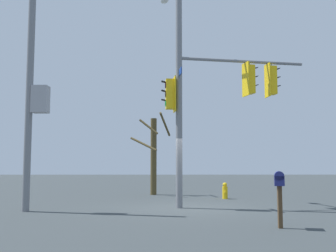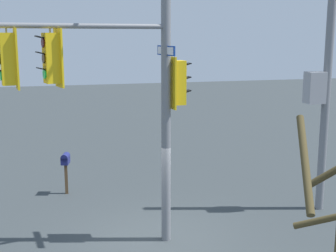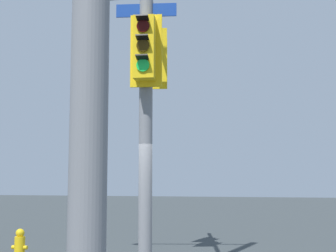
% 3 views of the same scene
% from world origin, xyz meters
% --- Properties ---
extents(ground_plane, '(80.00, 80.00, 0.00)m').
position_xyz_m(ground_plane, '(0.00, 0.00, 0.00)').
color(ground_plane, '#363C3F').
extents(main_signal_pole_assembly, '(3.91, 5.67, 9.65)m').
position_xyz_m(main_signal_pole_assembly, '(-0.38, 0.68, 5.04)').
color(main_signal_pole_assembly, slate).
rests_on(main_signal_pole_assembly, ground).
extents(secondary_pole_assembly, '(0.44, 0.79, 7.88)m').
position_xyz_m(secondary_pole_assembly, '(0.91, -5.29, 3.89)').
color(secondary_pole_assembly, slate).
rests_on(secondary_pole_assembly, ground).
extents(fire_hydrant, '(0.38, 0.24, 0.73)m').
position_xyz_m(fire_hydrant, '(-3.64, 1.97, 0.34)').
color(fire_hydrant, yellow).
rests_on(fire_hydrant, ground).
extents(mailbox, '(0.49, 0.34, 1.41)m').
position_xyz_m(mailbox, '(4.34, 2.12, 1.11)').
color(mailbox, '#4C3823').
rests_on(mailbox, ground).
extents(bare_tree_behind_pole, '(1.60, 2.08, 4.15)m').
position_xyz_m(bare_tree_behind_pole, '(-5.89, -1.34, 2.11)').
color(bare_tree_behind_pole, '#4D4024').
rests_on(bare_tree_behind_pole, ground).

